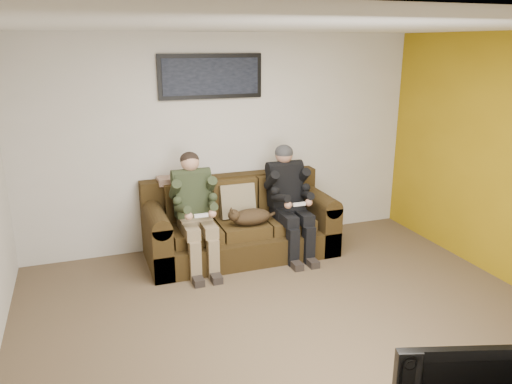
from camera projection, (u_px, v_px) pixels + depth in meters
name	position (u px, v px, depth m)	size (l,w,h in m)	color
floor	(298.00, 329.00, 4.51)	(5.00, 5.00, 0.00)	brown
ceiling	(306.00, 26.00, 3.76)	(5.00, 5.00, 0.00)	silver
wall_back	(226.00, 142.00, 6.16)	(5.00, 5.00, 0.00)	beige
sofa	(239.00, 226.00, 6.07)	(2.23, 0.96, 0.91)	#31230E
throw_pillow	(237.00, 201.00, 6.02)	(0.43, 0.12, 0.41)	#8B7B5B
throw_blanket	(177.00, 180.00, 5.94)	(0.46, 0.22, 0.08)	tan
person_left	(195.00, 205.00, 5.60)	(0.51, 0.87, 1.30)	#867354
person_right	(289.00, 194.00, 5.97)	(0.51, 0.86, 1.31)	black
cat	(250.00, 217.00, 5.77)	(0.66, 0.26, 0.24)	#44301A
framed_poster	(211.00, 76.00, 5.84)	(1.25, 0.05, 0.52)	black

